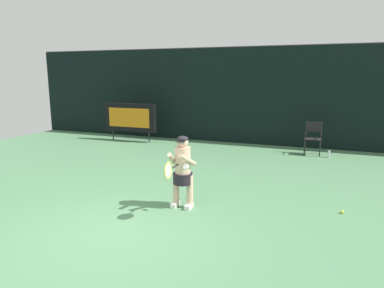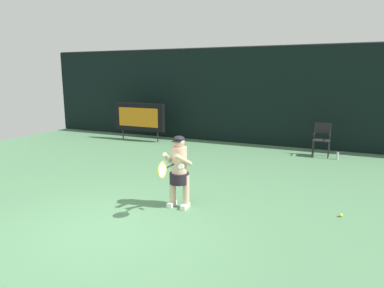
% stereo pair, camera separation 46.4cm
% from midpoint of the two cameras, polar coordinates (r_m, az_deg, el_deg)
% --- Properties ---
extents(ground, '(18.00, 22.00, 0.03)m').
position_cam_midpoint_polar(ground, '(6.11, -12.91, -14.56)').
color(ground, '#518158').
extents(backdrop_screen, '(18.00, 0.12, 3.66)m').
position_cam_midpoint_polar(backdrop_screen, '(13.48, 9.64, 7.73)').
color(backdrop_screen, black).
rests_on(backdrop_screen, ground).
extents(scoreboard, '(2.20, 0.21, 1.50)m').
position_cam_midpoint_polar(scoreboard, '(14.06, -7.69, 4.40)').
color(scoreboard, black).
rests_on(scoreboard, ground).
extents(umpire_chair, '(0.52, 0.44, 1.08)m').
position_cam_midpoint_polar(umpire_chair, '(12.10, 21.57, 1.00)').
color(umpire_chair, black).
rests_on(umpire_chair, ground).
extents(water_bottle, '(0.07, 0.07, 0.27)m').
position_cam_midpoint_polar(water_bottle, '(11.91, 23.82, -1.77)').
color(water_bottle, silver).
rests_on(water_bottle, ground).
extents(tennis_player, '(0.53, 0.61, 1.46)m').
position_cam_midpoint_polar(tennis_player, '(6.89, -0.23, -4.13)').
color(tennis_player, white).
rests_on(tennis_player, ground).
extents(tennis_racket, '(0.03, 0.60, 0.31)m').
position_cam_midpoint_polar(tennis_racket, '(6.27, -2.69, -4.24)').
color(tennis_racket, black).
extents(tennis_ball_spare, '(0.07, 0.07, 0.07)m').
position_cam_midpoint_polar(tennis_ball_spare, '(7.31, 24.95, -10.57)').
color(tennis_ball_spare, '#CCDB3D').
rests_on(tennis_ball_spare, ground).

